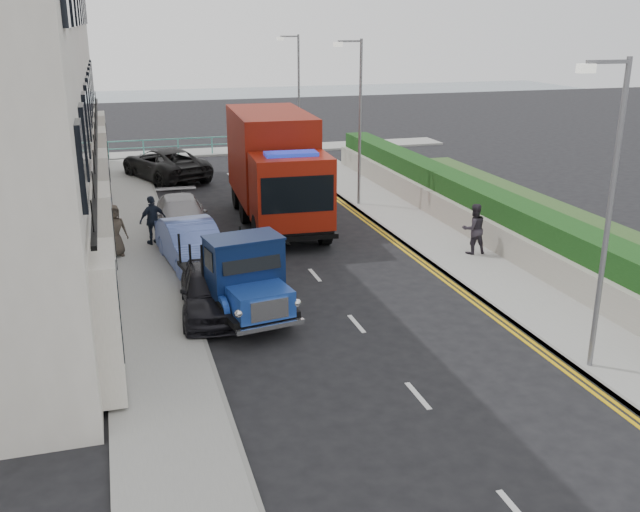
{
  "coord_description": "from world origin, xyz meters",
  "views": [
    {
      "loc": [
        -5.89,
        -14.45,
        7.67
      ],
      "look_at": [
        -0.5,
        3.75,
        1.4
      ],
      "focal_mm": 40.0,
      "sensor_mm": 36.0,
      "label": 1
    }
  ],
  "objects_px": {
    "lamp_mid": "(357,114)",
    "red_lorry": "(275,166)",
    "lamp_near": "(606,202)",
    "lamp_far": "(297,92)",
    "bedford_lorry": "(243,281)",
    "parked_car_front": "(211,290)"
  },
  "relations": [
    {
      "from": "lamp_near",
      "to": "parked_car_front",
      "type": "bearing_deg",
      "value": 143.28
    },
    {
      "from": "lamp_far",
      "to": "red_lorry",
      "type": "height_order",
      "value": "lamp_far"
    },
    {
      "from": "lamp_far",
      "to": "bedford_lorry",
      "type": "height_order",
      "value": "lamp_far"
    },
    {
      "from": "lamp_far",
      "to": "parked_car_front",
      "type": "bearing_deg",
      "value": -111.06
    },
    {
      "from": "lamp_mid",
      "to": "red_lorry",
      "type": "relative_size",
      "value": 0.84
    },
    {
      "from": "red_lorry",
      "to": "parked_car_front",
      "type": "relative_size",
      "value": 2.07
    },
    {
      "from": "bedford_lorry",
      "to": "lamp_mid",
      "type": "bearing_deg",
      "value": 47.48
    },
    {
      "from": "lamp_near",
      "to": "bedford_lorry",
      "type": "xyz_separation_m",
      "value": [
        -6.97,
        5.28,
        -2.94
      ]
    },
    {
      "from": "bedford_lorry",
      "to": "red_lorry",
      "type": "distance_m",
      "value": 9.71
    },
    {
      "from": "lamp_far",
      "to": "parked_car_front",
      "type": "height_order",
      "value": "lamp_far"
    },
    {
      "from": "red_lorry",
      "to": "lamp_far",
      "type": "bearing_deg",
      "value": 74.22
    },
    {
      "from": "lamp_near",
      "to": "lamp_far",
      "type": "xyz_separation_m",
      "value": [
        0.0,
        26.0,
        0.0
      ]
    },
    {
      "from": "lamp_mid",
      "to": "red_lorry",
      "type": "height_order",
      "value": "lamp_mid"
    },
    {
      "from": "lamp_mid",
      "to": "lamp_far",
      "type": "xyz_separation_m",
      "value": [
        0.0,
        10.0,
        0.0
      ]
    },
    {
      "from": "lamp_mid",
      "to": "parked_car_front",
      "type": "xyz_separation_m",
      "value": [
        -7.78,
        -10.2,
        -3.31
      ]
    },
    {
      "from": "lamp_near",
      "to": "lamp_far",
      "type": "bearing_deg",
      "value": 90.0
    },
    {
      "from": "parked_car_front",
      "to": "lamp_far",
      "type": "bearing_deg",
      "value": 74.26
    },
    {
      "from": "lamp_mid",
      "to": "lamp_near",
      "type": "bearing_deg",
      "value": -90.0
    },
    {
      "from": "lamp_mid",
      "to": "parked_car_front",
      "type": "relative_size",
      "value": 1.74
    },
    {
      "from": "lamp_near",
      "to": "lamp_mid",
      "type": "height_order",
      "value": "same"
    },
    {
      "from": "lamp_near",
      "to": "lamp_far",
      "type": "height_order",
      "value": "same"
    },
    {
      "from": "red_lorry",
      "to": "lamp_mid",
      "type": "bearing_deg",
      "value": 24.79
    }
  ]
}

